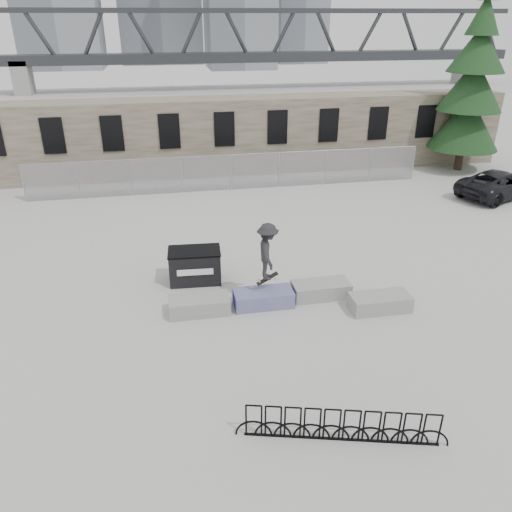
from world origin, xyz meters
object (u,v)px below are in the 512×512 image
Objects in this scene: spruce_tree at (472,88)px; dumpster at (195,266)px; planter_center_right at (321,289)px; skateboarder at (268,252)px; planter_far_left at (199,305)px; planter_offset at (380,302)px; bike_rack at (342,426)px; planter_center_left at (263,298)px; suv at (500,184)px.

dumpster is at bearing -146.16° from spruce_tree.
planter_center_right is 0.92× the size of skateboarder.
planter_far_left is 6.03m from planter_offset.
planter_far_left is 0.17× the size of spruce_tree.
spruce_tree is (11.81, 15.05, 4.69)m from planter_offset.
planter_center_left is at bearing 95.24° from bike_rack.
bike_rack is at bearing -121.50° from planter_offset.
dumpster is (-5.91, 3.17, 0.34)m from planter_offset.
planter_offset is at bearing 58.50° from bike_rack.
skateboarder is (-1.92, -0.01, 1.62)m from planter_center_right.
planter_far_left is at bearing -176.67° from planter_center_right.
planter_center_right is at bearing -21.59° from dumpster.
planter_center_right is 0.42× the size of bike_rack.
spruce_tree reaches higher than dumpster.
spruce_tree reaches higher than planter_offset.
planter_center_right is 2.52m from skateboarder.
planter_offset is at bearing -24.72° from dumpster.
suv reaches higher than dumpster.
skateboarder is (2.30, -1.99, 1.29)m from dumpster.
planter_center_left is at bearing 99.84° from suv.
bike_rack is (2.75, -6.17, 0.14)m from planter_far_left.
planter_center_left is (2.18, 0.05, 0.00)m from planter_far_left.
planter_offset is at bearing -128.12° from spruce_tree.
spruce_tree reaches higher than planter_far_left.
planter_offset is (3.77, -1.00, 0.00)m from planter_center_left.
skateboarder is at bearing 48.44° from planter_center_left.
planter_center_right is at bearing 5.33° from planter_center_left.
planter_center_right is 0.17× the size of spruce_tree.
bike_rack is (-3.20, -5.23, 0.14)m from planter_offset.
planter_center_right is 19.91m from spruce_tree.
planter_far_left is at bearing -87.59° from dumpster.
planter_far_left is 1.00× the size of planter_offset.
planter_far_left is 2.18m from planter_center_left.
planter_center_left is 3.07m from dumpster.
skateboarder is at bearing -37.29° from dumpster.
planter_center_left is 1.00× the size of planter_center_right.
skateboarder reaches higher than planter_far_left.
skateboarder reaches higher than planter_center_right.
planter_center_right is at bearing 144.65° from planter_offset.
planter_offset is at bearing -14.82° from planter_center_left.
spruce_tree is at bearing 42.04° from planter_center_left.
planter_far_left is 4.28m from planter_center_right.
bike_rack is (-1.52, -6.42, 0.14)m from planter_center_right.
planter_far_left is at bearing 96.67° from suv.
suv is at bearing 33.90° from planter_center_right.
planter_far_left is 1.00× the size of planter_center_right.
suv is at bearing 41.40° from planter_offset.
bike_rack is 0.42× the size of spruce_tree.
spruce_tree is at bearing 51.88° from planter_offset.
skateboarder is at bearing 161.77° from planter_offset.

